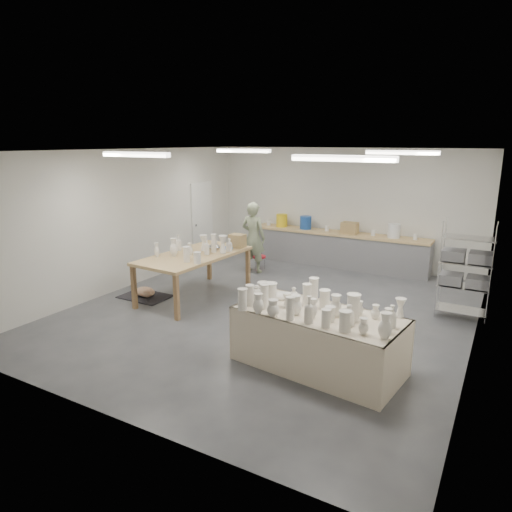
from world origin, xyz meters
The scene contains 9 objects.
room centered at (-0.11, 0.08, 2.06)m, with size 8.00×8.02×3.00m.
back_counter centered at (-0.01, 3.68, 0.49)m, with size 4.60×0.60×1.24m.
wire_shelf centered at (3.20, 1.40, 0.92)m, with size 0.88×0.48×1.80m.
drying_table centered at (1.61, -1.68, 0.45)m, with size 2.46×1.40×1.19m.
work_table centered at (-1.68, 0.03, 0.92)m, with size 1.37×2.52×1.30m.
rug centered at (-2.66, -0.59, 0.01)m, with size 1.00×0.70×0.02m, color black.
cat centered at (-2.64, -0.60, 0.12)m, with size 0.50×0.38×0.20m.
potter centered at (-1.64, 2.19, 0.87)m, with size 0.63×0.41×1.73m, color #929F7B.
red_stool centered at (-1.64, 2.46, 0.31)m, with size 0.48×0.48×0.34m.
Camera 1 is at (3.78, -7.30, 3.16)m, focal length 32.00 mm.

